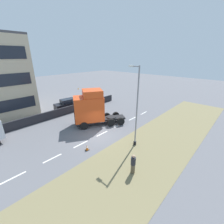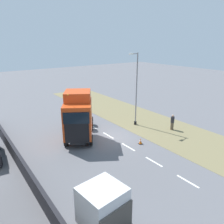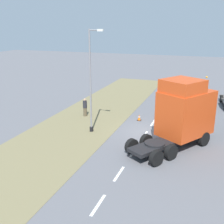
{
  "view_description": "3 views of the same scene",
  "coord_description": "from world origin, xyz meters",
  "px_view_note": "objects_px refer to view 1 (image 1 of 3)",
  "views": [
    {
      "loc": [
        -11.87,
        10.38,
        8.96
      ],
      "look_at": [
        0.43,
        -2.95,
        2.1
      ],
      "focal_mm": 24.0,
      "sensor_mm": 36.0,
      "label": 1
    },
    {
      "loc": [
        11.92,
        16.24,
        9.34
      ],
      "look_at": [
        -1.65,
        -2.31,
        1.82
      ],
      "focal_mm": 35.0,
      "sensor_mm": 36.0,
      "label": 2
    },
    {
      "loc": [
        4.66,
        -21.12,
        8.49
      ],
      "look_at": [
        -2.58,
        -1.23,
        1.83
      ],
      "focal_mm": 45.0,
      "sensor_mm": 36.0,
      "label": 3
    }
  ],
  "objects_px": {
    "parked_car": "(68,104)",
    "traffic_cone_lead": "(87,148)",
    "lamp_post": "(136,111)",
    "pedestrian": "(133,164)",
    "lorry_cab": "(91,108)"
  },
  "relations": [
    {
      "from": "pedestrian",
      "to": "traffic_cone_lead",
      "type": "relative_size",
      "value": 2.99
    },
    {
      "from": "lorry_cab",
      "to": "parked_car",
      "type": "height_order",
      "value": "lorry_cab"
    },
    {
      "from": "pedestrian",
      "to": "lorry_cab",
      "type": "bearing_deg",
      "value": -20.95
    },
    {
      "from": "lamp_post",
      "to": "traffic_cone_lead",
      "type": "distance_m",
      "value": 6.13
    },
    {
      "from": "lorry_cab",
      "to": "parked_car",
      "type": "distance_m",
      "value": 8.02
    },
    {
      "from": "parked_car",
      "to": "pedestrian",
      "type": "relative_size",
      "value": 2.62
    },
    {
      "from": "lorry_cab",
      "to": "traffic_cone_lead",
      "type": "relative_size",
      "value": 11.87
    },
    {
      "from": "lamp_post",
      "to": "pedestrian",
      "type": "bearing_deg",
      "value": 123.21
    },
    {
      "from": "parked_car",
      "to": "traffic_cone_lead",
      "type": "distance_m",
      "value": 13.22
    },
    {
      "from": "parked_car",
      "to": "lorry_cab",
      "type": "bearing_deg",
      "value": 177.78
    },
    {
      "from": "parked_car",
      "to": "lamp_post",
      "type": "bearing_deg",
      "value": -178.47
    },
    {
      "from": "lamp_post",
      "to": "pedestrian",
      "type": "height_order",
      "value": "lamp_post"
    },
    {
      "from": "lorry_cab",
      "to": "lamp_post",
      "type": "xyz_separation_m",
      "value": [
        -7.18,
        0.12,
        1.39
      ]
    },
    {
      "from": "pedestrian",
      "to": "lamp_post",
      "type": "bearing_deg",
      "value": -56.79
    },
    {
      "from": "lamp_post",
      "to": "traffic_cone_lead",
      "type": "relative_size",
      "value": 14.06
    }
  ]
}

